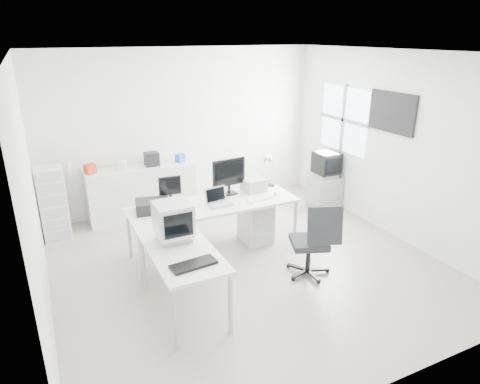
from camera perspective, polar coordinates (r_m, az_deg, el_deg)
name	(u,v)px	position (r m, az deg, el deg)	size (l,w,h in m)	color
floor	(246,264)	(6.01, 0.84, -9.57)	(5.00, 5.00, 0.01)	beige
ceiling	(248,52)	(5.21, 1.01, 18.15)	(5.00, 5.00, 0.01)	white
back_wall	(183,130)	(7.69, -7.57, 8.20)	(5.00, 0.02, 2.80)	silver
left_wall	(31,199)	(4.92, -26.08, -0.80)	(0.02, 5.00, 2.80)	silver
right_wall	(394,146)	(6.91, 19.88, 5.76)	(0.02, 5.00, 2.80)	silver
window	(344,120)	(7.71, 13.64, 9.36)	(0.02, 1.20, 1.10)	white
wall_picture	(392,112)	(6.86, 19.61, 9.98)	(0.04, 0.90, 0.60)	black
main_desk	(214,228)	(6.19, -3.43, -4.76)	(2.40, 0.80, 0.75)	silver
side_desk	(183,278)	(5.03, -7.63, -11.35)	(0.70, 1.40, 0.75)	silver
drawer_pedestal	(256,222)	(6.53, 2.10, -4.05)	(0.40, 0.50, 0.60)	silver
inkjet_printer	(152,206)	(5.86, -11.60, -1.84)	(0.44, 0.34, 0.16)	black
lcd_monitor_small	(170,191)	(6.03, -9.29, 0.14)	(0.31, 0.18, 0.39)	black
lcd_monitor_large	(229,177)	(6.29, -1.49, 2.08)	(0.53, 0.21, 0.55)	black
laptop	(220,197)	(5.93, -2.71, -0.70)	(0.36, 0.37, 0.24)	#B7B7BA
white_keyboard	(259,199)	(6.17, 2.61, -0.95)	(0.39, 0.12, 0.02)	silver
white_mouse	(276,193)	(6.34, 4.79, -0.17)	(0.07, 0.07, 0.07)	silver
laser_printer	(254,185)	(6.49, 1.85, 0.96)	(0.33, 0.28, 0.19)	#A3A3A3
desk_lamp	(271,172)	(6.68, 4.21, 2.73)	(0.16, 0.16, 0.47)	silver
crt_monitor	(173,223)	(4.96, -8.87, -4.15)	(0.37, 0.37, 0.43)	#B7B7BA
black_keyboard	(194,264)	(4.50, -6.21, -9.58)	(0.48, 0.19, 0.03)	black
office_chair	(309,239)	(5.62, 9.22, -6.19)	(0.59, 0.59, 1.02)	#272A2D
tv_cabinet	(324,192)	(7.94, 11.19, -0.01)	(0.53, 0.43, 0.57)	gray
crt_tv	(326,165)	(7.78, 11.45, 3.52)	(0.50, 0.48, 0.45)	black
sideboard	(143,192)	(7.49, -12.86, -0.03)	(1.81, 0.45, 0.90)	silver
clutter_box_a	(90,169)	(7.21, -19.37, 2.93)	(0.15, 0.14, 0.15)	#AE2E18
clutter_box_b	(122,165)	(7.28, -15.48, 3.46)	(0.14, 0.12, 0.14)	silver
clutter_box_c	(152,159)	(7.36, -11.70, 4.32)	(0.23, 0.21, 0.23)	black
clutter_box_d	(180,158)	(7.51, -7.98, 4.52)	(0.14, 0.12, 0.14)	blue
clutter_bottle	(69,169)	(7.22, -21.79, 2.91)	(0.07, 0.07, 0.22)	silver
filing_cabinet	(53,204)	(7.12, -23.64, -1.45)	(0.39, 0.47, 1.13)	silver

